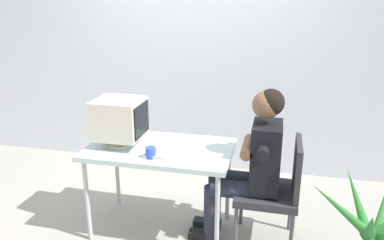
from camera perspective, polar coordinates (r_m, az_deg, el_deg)
name	(u,v)px	position (r m, az deg, el deg)	size (l,w,h in m)	color
ground_plane	(162,228)	(3.42, -4.54, -15.91)	(12.00, 12.00, 0.00)	#9E998E
wall_back	(225,37)	(4.16, 4.96, 12.34)	(8.00, 0.10, 3.00)	silver
desk	(160,154)	(3.09, -4.86, -5.11)	(1.17, 0.70, 0.76)	#B7B7BC
crt_monitor	(120,119)	(3.08, -10.88, 0.15)	(0.38, 0.35, 0.38)	beige
keyboard	(161,147)	(3.03, -4.65, -4.06)	(0.20, 0.45, 0.03)	silver
office_chair	(276,187)	(3.06, 12.55, -9.85)	(0.48, 0.48, 0.89)	#4C4C51
person_seated	(252,160)	(2.98, 9.04, -6.04)	(0.70, 0.55, 1.28)	black
desk_mug	(150,152)	(2.86, -6.32, -4.88)	(0.08, 0.09, 0.08)	blue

